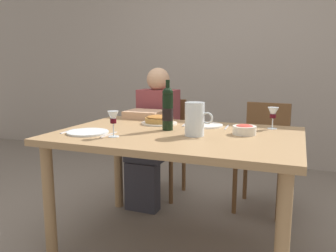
{
  "coord_description": "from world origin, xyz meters",
  "views": [
    {
      "loc": [
        0.7,
        -1.96,
        1.17
      ],
      "look_at": [
        -0.05,
        -0.04,
        0.81
      ],
      "focal_mm": 36.13,
      "sensor_mm": 36.0,
      "label": 1
    }
  ],
  "objects_px": {
    "wine_bottle": "(168,109)",
    "wine_glass_right_diner": "(273,114)",
    "dining_table": "(177,147)",
    "chair_right": "(264,149)",
    "dinner_plate_left_setting": "(88,132)",
    "salad_bowl": "(244,129)",
    "wine_glass_left_diner": "(113,119)",
    "dinner_plate_right_setting": "(205,125)",
    "chair_left": "(164,140)",
    "water_pitcher": "(195,121)",
    "baked_tart": "(159,120)",
    "diner_left": "(153,132)"
  },
  "relations": [
    {
      "from": "baked_tart",
      "to": "dinner_plate_right_setting",
      "type": "distance_m",
      "value": 0.34
    },
    {
      "from": "baked_tart",
      "to": "wine_glass_right_diner",
      "type": "relative_size",
      "value": 1.8
    },
    {
      "from": "water_pitcher",
      "to": "diner_left",
      "type": "relative_size",
      "value": 0.17
    },
    {
      "from": "dinner_plate_left_setting",
      "to": "chair_left",
      "type": "height_order",
      "value": "chair_left"
    },
    {
      "from": "dining_table",
      "to": "salad_bowl",
      "type": "relative_size",
      "value": 10.53
    },
    {
      "from": "dinner_plate_left_setting",
      "to": "dinner_plate_right_setting",
      "type": "xyz_separation_m",
      "value": [
        0.61,
        0.51,
        0.0
      ]
    },
    {
      "from": "dinner_plate_left_setting",
      "to": "chair_left",
      "type": "relative_size",
      "value": 0.29
    },
    {
      "from": "wine_glass_left_diner",
      "to": "diner_left",
      "type": "bearing_deg",
      "value": 99.16
    },
    {
      "from": "salad_bowl",
      "to": "baked_tart",
      "type": "bearing_deg",
      "value": 164.81
    },
    {
      "from": "water_pitcher",
      "to": "salad_bowl",
      "type": "bearing_deg",
      "value": 27.86
    },
    {
      "from": "salad_bowl",
      "to": "wine_glass_right_diner",
      "type": "height_order",
      "value": "wine_glass_right_diner"
    },
    {
      "from": "wine_bottle",
      "to": "wine_glass_left_diner",
      "type": "xyz_separation_m",
      "value": [
        -0.22,
        -0.32,
        -0.03
      ]
    },
    {
      "from": "wine_glass_right_diner",
      "to": "chair_right",
      "type": "relative_size",
      "value": 0.17
    },
    {
      "from": "dinner_plate_left_setting",
      "to": "wine_bottle",
      "type": "bearing_deg",
      "value": 33.75
    },
    {
      "from": "diner_left",
      "to": "water_pitcher",
      "type": "bearing_deg",
      "value": 130.03
    },
    {
      "from": "dining_table",
      "to": "chair_right",
      "type": "relative_size",
      "value": 1.72
    },
    {
      "from": "salad_bowl",
      "to": "chair_left",
      "type": "relative_size",
      "value": 0.16
    },
    {
      "from": "dinner_plate_right_setting",
      "to": "chair_right",
      "type": "relative_size",
      "value": 0.28
    },
    {
      "from": "wine_glass_left_diner",
      "to": "wine_bottle",
      "type": "bearing_deg",
      "value": 55.76
    },
    {
      "from": "dining_table",
      "to": "wine_glass_right_diner",
      "type": "xyz_separation_m",
      "value": [
        0.55,
        0.35,
        0.19
      ]
    },
    {
      "from": "salad_bowl",
      "to": "chair_left",
      "type": "distance_m",
      "value": 1.2
    },
    {
      "from": "wine_glass_right_diner",
      "to": "dinner_plate_left_setting",
      "type": "bearing_deg",
      "value": -151.46
    },
    {
      "from": "wine_bottle",
      "to": "wine_glass_right_diner",
      "type": "relative_size",
      "value": 2.25
    },
    {
      "from": "wine_bottle",
      "to": "salad_bowl",
      "type": "distance_m",
      "value": 0.5
    },
    {
      "from": "dining_table",
      "to": "wine_glass_left_diner",
      "type": "relative_size",
      "value": 9.76
    },
    {
      "from": "baked_tart",
      "to": "chair_left",
      "type": "relative_size",
      "value": 0.3
    },
    {
      "from": "water_pitcher",
      "to": "dinner_plate_left_setting",
      "type": "relative_size",
      "value": 0.79
    },
    {
      "from": "water_pitcher",
      "to": "chair_left",
      "type": "distance_m",
      "value": 1.16
    },
    {
      "from": "wine_glass_left_diner",
      "to": "chair_right",
      "type": "distance_m",
      "value": 1.41
    },
    {
      "from": "chair_right",
      "to": "diner_left",
      "type": "bearing_deg",
      "value": 18.99
    },
    {
      "from": "chair_left",
      "to": "diner_left",
      "type": "relative_size",
      "value": 0.75
    },
    {
      "from": "salad_bowl",
      "to": "diner_left",
      "type": "bearing_deg",
      "value": 146.95
    },
    {
      "from": "dining_table",
      "to": "dinner_plate_left_setting",
      "type": "height_order",
      "value": "dinner_plate_left_setting"
    },
    {
      "from": "water_pitcher",
      "to": "dinner_plate_left_setting",
      "type": "height_order",
      "value": "water_pitcher"
    },
    {
      "from": "wine_glass_right_diner",
      "to": "chair_right",
      "type": "height_order",
      "value": "wine_glass_right_diner"
    },
    {
      "from": "dinner_plate_right_setting",
      "to": "baked_tart",
      "type": "bearing_deg",
      "value": -175.13
    },
    {
      "from": "salad_bowl",
      "to": "wine_bottle",
      "type": "bearing_deg",
      "value": -176.36
    },
    {
      "from": "wine_glass_right_diner",
      "to": "dinner_plate_left_setting",
      "type": "height_order",
      "value": "wine_glass_right_diner"
    },
    {
      "from": "wine_bottle",
      "to": "wine_glass_right_diner",
      "type": "xyz_separation_m",
      "value": [
        0.63,
        0.29,
        -0.04
      ]
    },
    {
      "from": "chair_left",
      "to": "dinner_plate_right_setting",
      "type": "bearing_deg",
      "value": 133.53
    },
    {
      "from": "dinner_plate_left_setting",
      "to": "chair_right",
      "type": "distance_m",
      "value": 1.48
    },
    {
      "from": "dining_table",
      "to": "chair_right",
      "type": "height_order",
      "value": "chair_right"
    },
    {
      "from": "baked_tart",
      "to": "dinner_plate_left_setting",
      "type": "xyz_separation_m",
      "value": [
        -0.28,
        -0.49,
        -0.02
      ]
    },
    {
      "from": "salad_bowl",
      "to": "wine_glass_left_diner",
      "type": "distance_m",
      "value": 0.79
    },
    {
      "from": "wine_bottle",
      "to": "water_pitcher",
      "type": "xyz_separation_m",
      "value": [
        0.22,
        -0.11,
        -0.05
      ]
    },
    {
      "from": "dining_table",
      "to": "wine_glass_left_diner",
      "type": "bearing_deg",
      "value": -139.81
    },
    {
      "from": "wine_bottle",
      "to": "salad_bowl",
      "type": "relative_size",
      "value": 2.28
    },
    {
      "from": "diner_left",
      "to": "salad_bowl",
      "type": "bearing_deg",
      "value": 147.28
    },
    {
      "from": "chair_left",
      "to": "dinner_plate_left_setting",
      "type": "bearing_deg",
      "value": 87.2
    },
    {
      "from": "dining_table",
      "to": "water_pitcher",
      "type": "relative_size",
      "value": 7.45
    }
  ]
}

